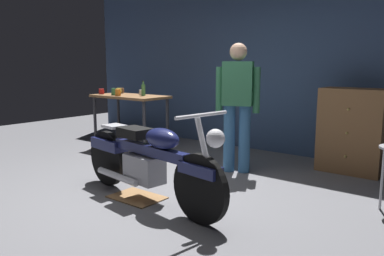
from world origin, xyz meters
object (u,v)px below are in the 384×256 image
(mug_orange_travel, at_px, (118,93))
(mug_green_speckled, at_px, (114,92))
(motorcycle, at_px, (148,159))
(wooden_dresser, at_px, (352,131))
(bottle, at_px, (143,90))
(person_standing, at_px, (237,102))
(mug_white_ceramic, at_px, (142,92))
(mug_brown_stoneware, at_px, (121,91))
(mug_red_diner, at_px, (102,91))
(mug_yellow_tall, at_px, (119,91))

(mug_orange_travel, bearing_deg, mug_green_speckled, 161.99)
(motorcycle, distance_m, wooden_dresser, 2.78)
(wooden_dresser, relative_size, bottle, 4.56)
(motorcycle, distance_m, bottle, 2.50)
(person_standing, bearing_deg, bottle, -28.29)
(person_standing, distance_m, mug_white_ceramic, 2.01)
(mug_orange_travel, relative_size, mug_brown_stoneware, 1.06)
(mug_green_speckled, relative_size, mug_orange_travel, 0.93)
(motorcycle, xyz_separation_m, mug_green_speckled, (-2.23, 1.46, 0.51))
(mug_orange_travel, bearing_deg, bottle, 43.93)
(mug_white_ceramic, relative_size, mug_brown_stoneware, 1.01)
(mug_red_diner, bearing_deg, mug_yellow_tall, 25.05)
(person_standing, height_order, mug_yellow_tall, person_standing)
(mug_brown_stoneware, bearing_deg, mug_yellow_tall, -50.74)
(person_standing, relative_size, mug_green_speckled, 14.69)
(mug_orange_travel, relative_size, mug_yellow_tall, 1.05)
(wooden_dresser, relative_size, mug_red_diner, 9.17)
(wooden_dresser, xyz_separation_m, mug_yellow_tall, (-3.56, -0.85, 0.40))
(person_standing, distance_m, mug_brown_stoneware, 2.57)
(mug_orange_travel, distance_m, mug_red_diner, 0.52)
(motorcycle, height_order, mug_brown_stoneware, motorcycle)
(mug_green_speckled, bearing_deg, mug_orange_travel, -18.01)
(person_standing, bearing_deg, mug_white_ceramic, -30.65)
(motorcycle, height_order, mug_yellow_tall, mug_yellow_tall)
(person_standing, xyz_separation_m, mug_white_ceramic, (-2.00, 0.24, 0.02))
(mug_white_ceramic, distance_m, bottle, 0.17)
(mug_green_speckled, bearing_deg, person_standing, 1.90)
(wooden_dresser, relative_size, mug_yellow_tall, 9.44)
(mug_red_diner, bearing_deg, mug_orange_travel, -8.73)
(person_standing, distance_m, bottle, 1.87)
(person_standing, height_order, mug_brown_stoneware, person_standing)
(mug_red_diner, relative_size, bottle, 0.50)
(mug_orange_travel, xyz_separation_m, mug_red_diner, (-0.51, 0.08, -0.01))
(motorcycle, distance_m, mug_red_diner, 3.00)
(person_standing, relative_size, mug_brown_stoneware, 14.40)
(motorcycle, relative_size, wooden_dresser, 1.98)
(motorcycle, bearing_deg, mug_orange_travel, 153.83)
(motorcycle, xyz_separation_m, person_standing, (0.10, 1.54, 0.48))
(person_standing, height_order, bottle, person_standing)
(motorcycle, relative_size, mug_green_speckled, 19.16)
(wooden_dresser, relative_size, mug_green_speckled, 9.68)
(person_standing, xyz_separation_m, wooden_dresser, (1.18, 0.92, -0.38))
(wooden_dresser, relative_size, mug_brown_stoneware, 9.48)
(mug_white_ceramic, bearing_deg, person_standing, -6.86)
(mug_brown_stoneware, relative_size, bottle, 0.48)
(person_standing, height_order, mug_green_speckled, person_standing)
(mug_white_ceramic, bearing_deg, mug_yellow_tall, -157.06)
(mug_red_diner, distance_m, bottle, 0.83)
(person_standing, bearing_deg, mug_green_speckled, -21.89)
(mug_orange_travel, xyz_separation_m, bottle, (0.29, 0.28, 0.04))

